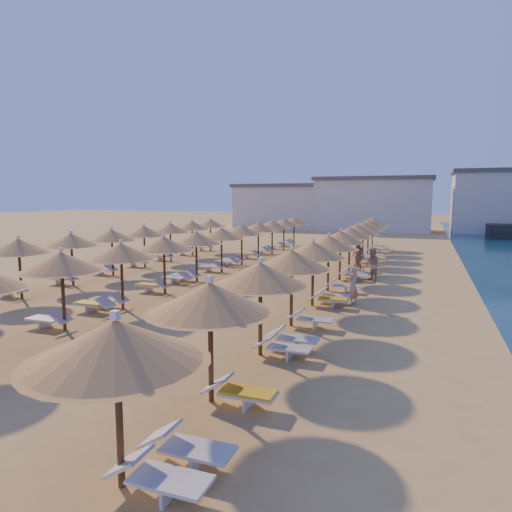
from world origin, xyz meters
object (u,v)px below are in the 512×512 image
at_px(parasol_row_west, 210,236).
at_px(beachgoer_a, 353,286).
at_px(parasol_row_east, 335,240).
at_px(beachgoer_b, 373,265).
at_px(beachgoer_c, 358,257).

bearing_deg(parasol_row_west, beachgoer_a, -25.32).
bearing_deg(parasol_row_east, beachgoer_b, 45.14).
height_order(parasol_row_west, beachgoer_c, parasol_row_west).
distance_m(beachgoer_c, beachgoer_b, 3.09).
distance_m(parasol_row_east, parasol_row_west, 7.25).
relative_size(beachgoer_b, beachgoer_a, 1.09).
relative_size(beachgoer_c, beachgoer_a, 1.15).
bearing_deg(beachgoer_a, beachgoer_c, -152.38).
xyz_separation_m(beachgoer_c, beachgoer_b, (1.18, -2.86, -0.05)).
distance_m(parasol_row_west, beachgoer_b, 9.30).
xyz_separation_m(parasol_row_west, beachgoer_a, (8.84, -4.19, -1.52)).
bearing_deg(beachgoer_c, beachgoer_a, -37.16).
bearing_deg(beachgoer_c, parasol_row_west, -103.03).
xyz_separation_m(parasol_row_east, beachgoer_c, (0.59, 4.64, -1.39)).
relative_size(parasol_row_east, beachgoer_a, 23.26).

